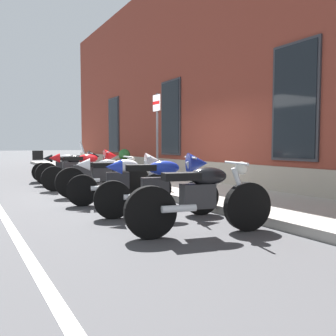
{
  "coord_description": "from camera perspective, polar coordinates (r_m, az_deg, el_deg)",
  "views": [
    {
      "loc": [
        7.79,
        -3.78,
        1.19
      ],
      "look_at": [
        1.04,
        0.17,
        0.67
      ],
      "focal_mm": 37.94,
      "sensor_mm": 36.0,
      "label": 1
    }
  ],
  "objects": [
    {
      "name": "motorcycle_silver_touring",
      "position": [
        12.15,
        -16.9,
        0.54
      ],
      "size": [
        0.79,
        2.0,
        1.29
      ],
      "color": "black",
      "rests_on": "ground_plane"
    },
    {
      "name": "motorcycle_black_naked",
      "position": [
        4.7,
        5.52,
        -4.86
      ],
      "size": [
        0.7,
        2.03,
        0.96
      ],
      "color": "black",
      "rests_on": "ground_plane"
    },
    {
      "name": "ground_plane",
      "position": [
        8.74,
        -4.42,
        -4.06
      ],
      "size": [
        140.0,
        140.0,
        0.0
      ],
      "primitive_type": "plane",
      "color": "#424244"
    },
    {
      "name": "motorcycle_blue_sport",
      "position": [
        5.85,
        -0.82,
        -2.26
      ],
      "size": [
        0.84,
        2.02,
        1.05
      ],
      "color": "black",
      "rests_on": "ground_plane"
    },
    {
      "name": "parking_sign",
      "position": [
        9.54,
        -1.78,
        6.84
      ],
      "size": [
        0.36,
        0.07,
        2.41
      ],
      "color": "#4C4C51",
      "rests_on": "sidewalk"
    },
    {
      "name": "motorcycle_white_sport",
      "position": [
        7.07,
        -7.01,
        -1.34
      ],
      "size": [
        0.82,
        2.01,
        1.03
      ],
      "color": "black",
      "rests_on": "ground_plane"
    },
    {
      "name": "brick_pub_facade",
      "position": [
        12.18,
        19.28,
        14.62
      ],
      "size": [
        25.82,
        5.83,
        7.06
      ],
      "color": "brown",
      "rests_on": "ground_plane"
    },
    {
      "name": "motorcycle_grey_naked",
      "position": [
        8.3,
        -10.13,
        -1.22
      ],
      "size": [
        0.62,
        2.17,
        0.92
      ],
      "color": "black",
      "rests_on": "ground_plane"
    },
    {
      "name": "motorcycle_black_sport",
      "position": [
        10.99,
        -14.77,
        0.32
      ],
      "size": [
        0.62,
        2.11,
        1.01
      ],
      "color": "black",
      "rests_on": "ground_plane"
    },
    {
      "name": "barrel_planter",
      "position": [
        12.41,
        -7.02,
        0.64
      ],
      "size": [
        0.62,
        0.62,
        0.9
      ],
      "color": "brown",
      "rests_on": "sidewalk"
    },
    {
      "name": "sidewalk",
      "position": [
        9.32,
        2.3,
        -3.13
      ],
      "size": [
        31.82,
        2.42,
        0.14
      ],
      "primitive_type": "cube",
      "color": "gray",
      "rests_on": "ground_plane"
    },
    {
      "name": "motorcycle_red_sport",
      "position": [
        9.58,
        -12.81,
        0.03
      ],
      "size": [
        0.62,
        2.16,
        1.07
      ],
      "color": "black",
      "rests_on": "ground_plane"
    }
  ]
}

